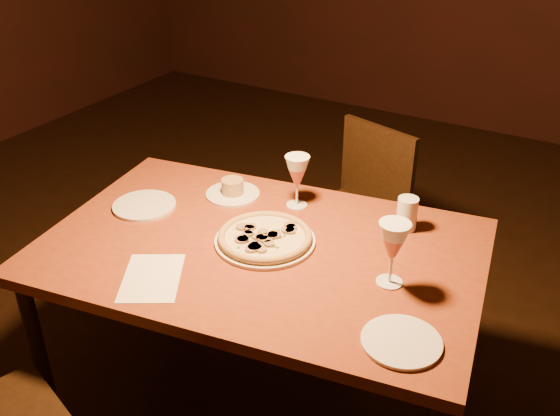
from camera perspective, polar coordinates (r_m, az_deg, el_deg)
The scene contains 10 objects.
dining_table at distance 2.03m, azimuth -1.76°, elevation -4.97°, with size 1.50×1.09×0.74m.
chair_far at distance 2.81m, azimuth 7.14°, elevation 0.13°, with size 0.48×0.48×0.81m.
pizza_plate at distance 1.99m, azimuth -1.38°, elevation -2.71°, with size 0.32×0.32×0.04m.
ramekin_saucer at distance 2.28m, azimuth -4.35°, elevation 1.64°, with size 0.20×0.20×0.06m.
wine_glass_far at distance 2.17m, azimuth 1.57°, elevation 2.44°, with size 0.09×0.09×0.19m, color #C66252, non-canonical shape.
wine_glass_right at distance 1.79m, azimuth 10.22°, elevation -4.14°, with size 0.09×0.09×0.20m, color #C66252, non-canonical shape.
water_tumbler at distance 2.09m, azimuth 11.53°, elevation -0.52°, with size 0.07×0.07×0.11m, color silver.
side_plate_left at distance 2.25m, azimuth -12.30°, elevation 0.23°, with size 0.22×0.22×0.01m, color silver.
side_plate_near at distance 1.65m, azimuth 11.04°, elevation -11.90°, with size 0.21×0.21×0.01m, color silver.
menu_card at distance 1.88m, azimuth -11.64°, elevation -6.26°, with size 0.17×0.24×0.00m, color white.
Camera 1 is at (0.89, -1.13, 1.82)m, focal length 40.00 mm.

